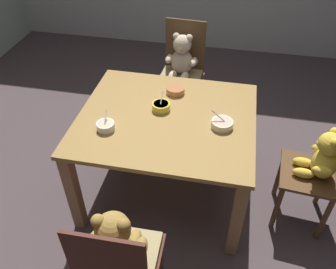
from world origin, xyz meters
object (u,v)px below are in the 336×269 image
porridge_bowl_yellow_center (161,106)px  teddy_chair_near_front (118,252)px  dining_table (167,130)px  porridge_bowl_cream_near_right (222,124)px  teddy_chair_far_center (181,66)px  porridge_bowl_white_near_left (106,126)px  porridge_bowl_terracotta_far_center (175,90)px  teddy_chair_near_right (322,164)px

porridge_bowl_yellow_center → teddy_chair_near_front: bearing=-90.0°
dining_table → porridge_bowl_cream_near_right: bearing=-5.5°
dining_table → teddy_chair_far_center: teddy_chair_far_center is taller
porridge_bowl_white_near_left → porridge_bowl_yellow_center: 0.41m
porridge_bowl_terracotta_far_center → teddy_chair_near_right: bearing=-19.6°
teddy_chair_far_center → teddy_chair_near_right: teddy_chair_far_center is taller
teddy_chair_near_right → porridge_bowl_cream_near_right: 0.69m
teddy_chair_far_center → porridge_bowl_white_near_left: 1.20m
teddy_chair_far_center → porridge_bowl_terracotta_far_center: size_ratio=7.09×
dining_table → porridge_bowl_yellow_center: porridge_bowl_yellow_center is taller
teddy_chair_near_right → teddy_chair_near_front: size_ratio=0.97×
dining_table → porridge_bowl_white_near_left: (-0.35, -0.21, 0.15)m
dining_table → teddy_chair_near_right: (1.03, -0.07, -0.05)m
teddy_chair_near_front → porridge_bowl_yellow_center: 1.03m
porridge_bowl_yellow_center → teddy_chair_near_right: bearing=-7.6°
porridge_bowl_terracotta_far_center → porridge_bowl_yellow_center: bearing=-105.0°
dining_table → porridge_bowl_cream_near_right: porridge_bowl_cream_near_right is taller
teddy_chair_near_right → porridge_bowl_yellow_center: size_ratio=6.59×
porridge_bowl_white_near_left → teddy_chair_far_center: bearing=75.7°
teddy_chair_far_center → porridge_bowl_cream_near_right: bearing=27.7°
dining_table → porridge_bowl_white_near_left: 0.43m
teddy_chair_near_front → porridge_bowl_yellow_center: teddy_chair_near_front is taller
teddy_chair_near_right → porridge_bowl_cream_near_right: bearing=2.1°
teddy_chair_far_center → porridge_bowl_terracotta_far_center: 0.68m
dining_table → porridge_bowl_white_near_left: porridge_bowl_white_near_left is taller
teddy_chair_near_right → porridge_bowl_yellow_center: (-1.08, 0.14, 0.20)m
dining_table → teddy_chair_near_right: size_ratio=1.35×
porridge_bowl_white_near_left → porridge_bowl_yellow_center: bearing=42.8°
teddy_chair_far_center → teddy_chair_near_front: bearing=4.4°
dining_table → porridge_bowl_terracotta_far_center: size_ratio=8.84×
teddy_chair_near_right → porridge_bowl_terracotta_far_center: (-1.02, 0.36, 0.20)m
teddy_chair_near_front → porridge_bowl_white_near_left: bearing=20.9°
dining_table → porridge_bowl_cream_near_right: 0.40m
porridge_bowl_cream_near_right → porridge_bowl_yellow_center: porridge_bowl_cream_near_right is taller
dining_table → teddy_chair_near_right: teddy_chair_near_right is taller
teddy_chair_far_center → porridge_bowl_white_near_left: bearing=-10.1°
teddy_chair_near_front → porridge_bowl_white_near_left: size_ratio=7.31×
teddy_chair_near_right → teddy_chair_near_front: bearing=44.2°
teddy_chair_far_center → teddy_chair_near_right: size_ratio=1.08×
teddy_chair_near_front → porridge_bowl_white_near_left: (-0.30, 0.74, 0.17)m
dining_table → porridge_bowl_cream_near_right: (0.37, -0.04, 0.14)m
teddy_chair_near_front → porridge_bowl_terracotta_far_center: size_ratio=6.78×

